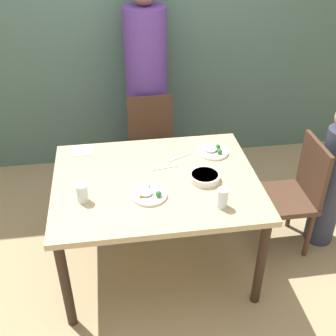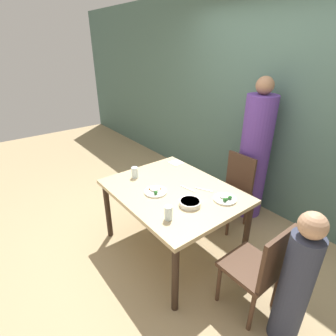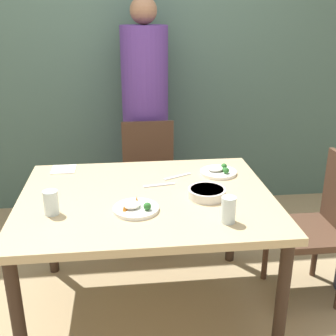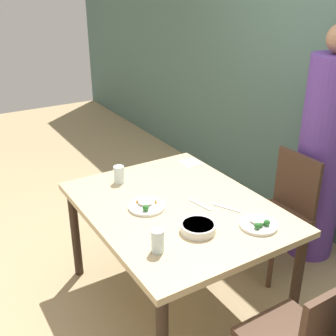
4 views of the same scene
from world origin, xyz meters
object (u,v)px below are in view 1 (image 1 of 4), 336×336
(chair_child_spot, at_px, (293,192))
(person_adult, at_px, (147,93))
(bowl_curry, at_px, (205,177))
(person_child, at_px, (332,181))
(plate_rice_adult, at_px, (149,194))
(chair_adult_spot, at_px, (152,146))
(glass_water_tall, at_px, (223,198))

(chair_child_spot, xyz_separation_m, person_adult, (-0.92, 1.15, 0.32))
(bowl_curry, bearing_deg, person_adult, 100.58)
(bowl_curry, bearing_deg, person_child, 6.48)
(person_adult, relative_size, plate_rice_adult, 7.79)
(person_child, xyz_separation_m, plate_rice_adult, (-1.33, -0.22, 0.20))
(person_child, bearing_deg, person_adult, 136.19)
(chair_child_spot, xyz_separation_m, bowl_curry, (-0.68, -0.11, 0.28))
(person_adult, height_order, person_child, person_adult)
(person_adult, height_order, bowl_curry, person_adult)
(chair_child_spot, bearing_deg, chair_adult_spot, -131.05)
(person_adult, bearing_deg, person_child, -43.81)
(person_child, height_order, bowl_curry, person_child)
(person_child, relative_size, plate_rice_adult, 5.12)
(chair_child_spot, relative_size, person_child, 0.77)
(plate_rice_adult, bearing_deg, person_child, 9.54)
(chair_adult_spot, distance_m, person_adult, 0.48)
(plate_rice_adult, bearing_deg, glass_water_tall, -21.42)
(bowl_curry, bearing_deg, chair_adult_spot, 104.48)
(chair_child_spot, bearing_deg, glass_water_tall, -59.03)
(plate_rice_adult, bearing_deg, person_adult, 84.36)
(plate_rice_adult, height_order, glass_water_tall, glass_water_tall)
(chair_adult_spot, xyz_separation_m, chair_child_spot, (0.92, -0.80, 0.00))
(person_adult, relative_size, glass_water_tall, 13.95)
(person_adult, xyz_separation_m, plate_rice_adult, (-0.14, -1.37, -0.06))
(chair_child_spot, bearing_deg, person_adult, -141.33)
(chair_child_spot, height_order, person_adult, person_adult)
(bowl_curry, height_order, plate_rice_adult, plate_rice_adult)
(bowl_curry, distance_m, glass_water_tall, 0.28)
(bowl_curry, relative_size, glass_water_tall, 1.57)
(chair_adult_spot, relative_size, bowl_curry, 4.48)
(chair_child_spot, distance_m, person_child, 0.29)
(chair_adult_spot, relative_size, plate_rice_adult, 3.93)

